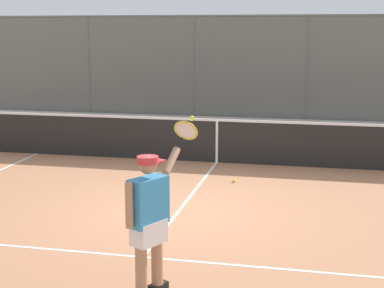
% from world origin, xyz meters
% --- Properties ---
extents(ground_plane, '(60.00, 60.00, 0.00)m').
position_xyz_m(ground_plane, '(0.00, 0.00, 0.00)').
color(ground_plane, '#B27551').
extents(court_line_markings, '(8.57, 10.04, 0.01)m').
position_xyz_m(court_line_markings, '(0.00, 2.25, 0.00)').
color(court_line_markings, white).
rests_on(court_line_markings, ground).
extents(fence_backdrop, '(20.50, 1.37, 3.29)m').
position_xyz_m(fence_backdrop, '(0.00, -9.96, 1.53)').
color(fence_backdrop, slate).
rests_on(fence_backdrop, ground).
extents(tennis_net, '(11.01, 0.09, 1.07)m').
position_xyz_m(tennis_net, '(0.00, -3.58, 0.49)').
color(tennis_net, '#2D2D2D').
rests_on(tennis_net, ground).
extents(tennis_player, '(0.59, 1.30, 1.86)m').
position_xyz_m(tennis_player, '(-0.40, 2.92, 0.91)').
color(tennis_player, black).
rests_on(tennis_player, ground).
extents(tennis_ball_mid_court, '(0.07, 0.07, 0.07)m').
position_xyz_m(tennis_ball_mid_court, '(-0.61, -1.99, 0.03)').
color(tennis_ball_mid_court, '#D6E042').
rests_on(tennis_ball_mid_court, ground).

